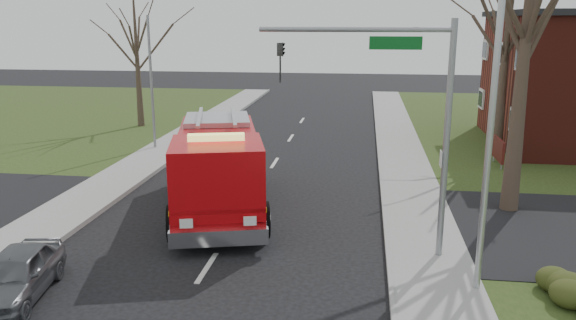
# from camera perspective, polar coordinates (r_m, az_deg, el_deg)

# --- Properties ---
(ground) EXTENTS (120.00, 120.00, 0.00)m
(ground) POSITION_cam_1_polar(r_m,az_deg,el_deg) (16.16, -8.24, -10.80)
(ground) COLOR black
(ground) RESTS_ON ground
(sidewalk_right) EXTENTS (2.40, 80.00, 0.15)m
(sidewalk_right) POSITION_cam_1_polar(r_m,az_deg,el_deg) (15.69, 14.58, -11.61)
(sidewalk_right) COLOR #979792
(sidewalk_right) RESTS_ON ground
(sidewalk_left) EXTENTS (2.40, 80.00, 0.15)m
(sidewalk_left) POSITION_cam_1_polar(r_m,az_deg,el_deg) (18.73, -27.03, -8.45)
(sidewalk_left) COLOR #979792
(sidewalk_left) RESTS_ON ground
(health_center_sign) EXTENTS (0.12, 2.00, 1.40)m
(health_center_sign) POSITION_cam_1_polar(r_m,az_deg,el_deg) (27.92, 20.59, 0.99)
(health_center_sign) COLOR #4B1511
(health_center_sign) RESTS_ON ground
(hedge_corner) EXTENTS (2.80, 2.00, 0.90)m
(hedge_corner) POSITION_cam_1_polar(r_m,az_deg,el_deg) (15.22, 25.86, -11.37)
(hedge_corner) COLOR #363E16
(hedge_corner) RESTS_ON lawn_right
(bare_tree_far) EXTENTS (5.25, 5.25, 10.50)m
(bare_tree_far) POSITION_cam_1_polar(r_m,az_deg,el_deg) (29.85, 21.45, 12.59)
(bare_tree_far) COLOR #352A1F
(bare_tree_far) RESTS_ON ground
(bare_tree_left) EXTENTS (4.50, 4.50, 9.00)m
(bare_tree_left) POSITION_cam_1_polar(r_m,az_deg,el_deg) (36.93, -15.20, 11.71)
(bare_tree_left) COLOR #352A1F
(bare_tree_left) RESTS_ON ground
(traffic_signal_mast) EXTENTS (5.29, 0.18, 6.80)m
(traffic_signal_mast) POSITION_cam_1_polar(r_m,az_deg,el_deg) (15.73, 11.40, 6.31)
(traffic_signal_mast) COLOR gray
(traffic_signal_mast) RESTS_ON ground
(streetlight_pole) EXTENTS (1.48, 0.16, 8.40)m
(streetlight_pole) POSITION_cam_1_polar(r_m,az_deg,el_deg) (14.05, 19.74, 4.22)
(streetlight_pole) COLOR #B7BABF
(streetlight_pole) RESTS_ON ground
(utility_pole_far) EXTENTS (0.14, 0.14, 7.00)m
(utility_pole_far) POSITION_cam_1_polar(r_m,az_deg,el_deg) (30.32, -13.70, 7.48)
(utility_pole_far) COLOR gray
(utility_pole_far) RESTS_ON ground
(fire_engine) EXTENTS (4.93, 8.83, 3.38)m
(fire_engine) POSITION_cam_1_polar(r_m,az_deg,el_deg) (20.20, -7.13, -1.05)
(fire_engine) COLOR #BA080D
(fire_engine) RESTS_ON ground
(parked_car_maroon) EXTENTS (2.07, 3.85, 1.24)m
(parked_car_maroon) POSITION_cam_1_polar(r_m,az_deg,el_deg) (15.69, -25.93, -10.44)
(parked_car_maroon) COLOR #505357
(parked_car_maroon) RESTS_ON ground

